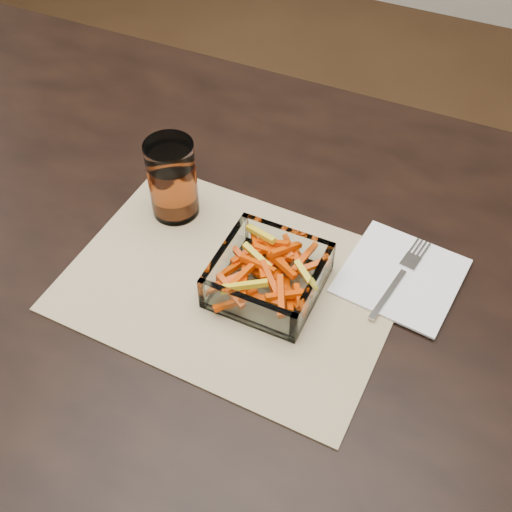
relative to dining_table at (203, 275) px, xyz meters
The scene contains 6 objects.
dining_table is the anchor object (origin of this frame).
placemat 0.13m from the dining_table, 34.93° to the right, with size 0.45×0.33×0.00m, color tan.
glass_bowl 0.18m from the dining_table, 19.42° to the right, with size 0.14×0.14×0.06m.
tumbler 0.17m from the dining_table, 148.43° to the left, with size 0.07×0.07×0.13m.
napkin 0.31m from the dining_table, ahead, with size 0.16×0.16×0.00m, color white.
fork 0.31m from the dining_table, ahead, with size 0.04×0.17×0.00m.
Camera 1 is at (0.34, -0.56, 1.46)m, focal length 45.00 mm.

